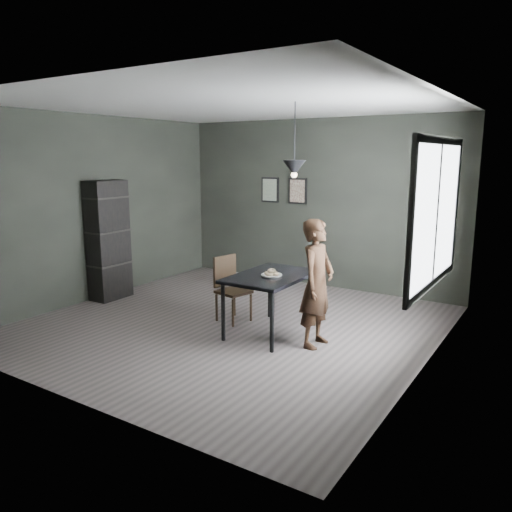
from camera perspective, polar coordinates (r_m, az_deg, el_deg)
The scene contains 13 objects.
ground at distance 6.68m, azimuth -2.79°, elevation -7.77°, with size 5.00×5.00×0.00m, color #393331.
back_wall at distance 8.51m, azimuth 6.95°, elevation 5.97°, with size 5.00×0.10×2.80m, color black.
ceiling at distance 6.34m, azimuth -3.04°, elevation 16.89°, with size 5.00×5.00×0.02m.
window_assembly at distance 5.50m, azimuth 19.93°, elevation 4.56°, with size 0.04×1.96×1.56m.
cafe_table at distance 6.17m, azimuth 1.71°, elevation -2.86°, with size 0.80×1.20×0.75m.
white_plate at distance 6.08m, azimuth 1.79°, elevation -2.25°, with size 0.23×0.23×0.01m, color white.
donut_pile at distance 6.07m, azimuth 1.80°, elevation -1.96°, with size 0.19×0.19×0.08m.
woman at distance 5.79m, azimuth 6.98°, elevation -3.14°, with size 0.55×0.36×1.49m, color black.
wood_chair at distance 6.71m, azimuth -3.04°, elevation -3.21°, with size 0.45×0.45×0.88m.
shelf_unit at distance 7.99m, azimuth -16.53°, elevation 1.73°, with size 0.35×0.61×1.83m, color black.
pendant_lamp at distance 5.95m, azimuth 4.39°, elevation 10.02°, with size 0.28×0.28×0.86m.
framed_print_left at distance 8.89m, azimuth 1.62°, elevation 7.57°, with size 0.34×0.04×0.44m.
framed_print_right at distance 8.62m, azimuth 4.78°, elevation 7.42°, with size 0.34×0.04×0.44m.
Camera 1 is at (3.67, -5.14, 2.19)m, focal length 35.00 mm.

